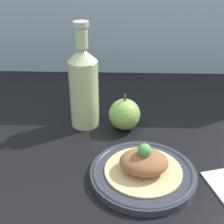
# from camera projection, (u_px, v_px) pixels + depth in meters

# --- Properties ---
(ground_plane) EXTENTS (1.80, 1.10, 0.04)m
(ground_plane) POSITION_uv_depth(u_px,v_px,m) (122.00, 158.00, 0.77)
(ground_plane) COLOR black
(plate) EXTENTS (0.23, 0.23, 0.02)m
(plate) POSITION_uv_depth(u_px,v_px,m) (145.00, 173.00, 0.67)
(plate) COLOR #2D333D
(plate) RESTS_ON ground_plane
(plated_food) EXTENTS (0.17, 0.17, 0.07)m
(plated_food) POSITION_uv_depth(u_px,v_px,m) (145.00, 163.00, 0.66)
(plated_food) COLOR #D6BC7F
(plated_food) RESTS_ON plate
(cider_bottle) EXTENTS (0.08, 0.08, 0.28)m
(cider_bottle) POSITION_uv_depth(u_px,v_px,m) (85.00, 86.00, 0.82)
(cider_bottle) COLOR #B7D18E
(cider_bottle) RESTS_ON ground_plane
(apple) EXTENTS (0.08, 0.08, 0.10)m
(apple) POSITION_uv_depth(u_px,v_px,m) (126.00, 114.00, 0.83)
(apple) COLOR #84B74C
(apple) RESTS_ON ground_plane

